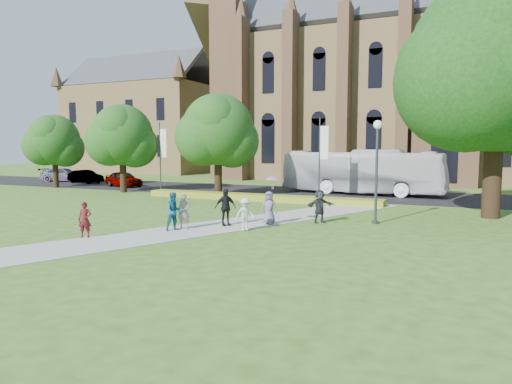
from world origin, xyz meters
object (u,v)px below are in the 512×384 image
at_px(pedestrian_0, 85,220).
at_px(car_1, 86,177).
at_px(car_0, 124,179).
at_px(large_tree, 498,63).
at_px(car_2, 64,175).
at_px(streetlamp, 377,159).
at_px(tour_coach, 362,172).

bearing_deg(pedestrian_0, car_1, 107.77).
height_order(car_0, pedestrian_0, pedestrian_0).
bearing_deg(car_0, large_tree, -86.35).
xyz_separation_m(large_tree, car_1, (-38.26, 9.11, -7.65)).
relative_size(large_tree, car_0, 2.99).
xyz_separation_m(car_0, car_2, (-10.56, 2.57, -0.00)).
relative_size(car_2, pedestrian_0, 3.37).
distance_m(streetlamp, large_tree, 8.73).
height_order(streetlamp, tour_coach, streetlamp).
bearing_deg(streetlamp, car_1, 157.45).
bearing_deg(car_1, streetlamp, -106.09).
height_order(streetlamp, large_tree, large_tree).
bearing_deg(tour_coach, streetlamp, -160.96).
relative_size(car_0, pedestrian_0, 2.88).
bearing_deg(pedestrian_0, tour_coach, 45.95).
relative_size(tour_coach, car_0, 2.98).
distance_m(large_tree, car_2, 43.95).
distance_m(car_1, car_2, 3.96).
bearing_deg(large_tree, car_1, 166.61).
distance_m(car_0, car_1, 6.91).
bearing_deg(car_2, large_tree, -122.26).
xyz_separation_m(streetlamp, car_1, (-32.76, 13.61, -2.58)).
bearing_deg(tour_coach, large_tree, -132.08).
height_order(streetlamp, car_2, streetlamp).
bearing_deg(car_0, car_1, 91.39).
xyz_separation_m(tour_coach, car_1, (-29.30, -0.67, -1.14)).
distance_m(streetlamp, pedestrian_0, 14.17).
height_order(streetlamp, pedestrian_0, streetlamp).
height_order(streetlamp, car_1, streetlamp).
distance_m(large_tree, car_0, 33.30).
bearing_deg(car_2, car_1, -120.07).
bearing_deg(car_0, tour_coach, -67.09).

